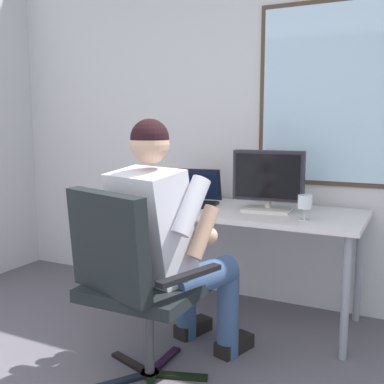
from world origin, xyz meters
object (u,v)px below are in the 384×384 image
person_seated (169,239)px  wine_glass (305,203)px  laptop (195,195)px  desk_speaker (166,187)px  desk (228,217)px  office_chair (131,273)px  crt_monitor (268,179)px

person_seated → wine_glass: size_ratio=8.93×
laptop → desk_speaker: (-0.28, 0.08, 0.02)m
desk → office_chair: size_ratio=1.75×
person_seated → wine_glass: (0.56, 0.58, 0.14)m
office_chair → laptop: bearing=99.1°
crt_monitor → laptop: 0.54m
desk → wine_glass: (0.53, -0.17, 0.16)m
person_seated → crt_monitor: person_seated is taller
wine_glass → desk_speaker: 1.11m
desk_speaker → office_chair: bearing=-68.5°
crt_monitor → office_chair: bearing=-109.3°
desk → wine_glass: bearing=-17.8°
laptop → wine_glass: (0.79, -0.22, 0.04)m
office_chair → crt_monitor: size_ratio=2.19×
desk → wine_glass: 0.58m
laptop → crt_monitor: bearing=-3.3°
office_chair → person_seated: bearing=74.3°
office_chair → wine_glass: bearing=52.6°
office_chair → crt_monitor: (0.35, 1.01, 0.36)m
wine_glass → desk_speaker: size_ratio=0.85×
office_chair → desk: bearing=84.4°
office_chair → person_seated: (0.07, 0.24, 0.12)m
person_seated → laptop: 0.83m
person_seated → wine_glass: bearing=45.9°
desk → laptop: laptop is taller
laptop → office_chair: bearing=-80.9°
office_chair → laptop: (-0.17, 1.04, 0.22)m
crt_monitor → wine_glass: size_ratio=3.06×
desk → crt_monitor: 0.37m
person_seated → crt_monitor: size_ratio=2.92×
desk → laptop: bearing=169.8°
desk_speaker → wine_glass: bearing=-15.7°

